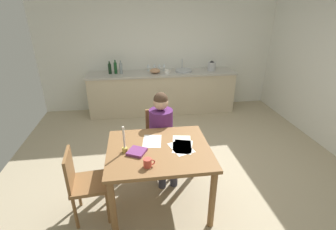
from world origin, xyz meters
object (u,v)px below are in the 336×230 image
at_px(dining_table, 159,157).
at_px(bottle_oil, 110,68).
at_px(chair_side_empty, 84,182).
at_px(book_magazine, 137,152).
at_px(wine_glass_by_kettle, 159,66).
at_px(wine_glass_back_right, 148,66).
at_px(wine_glass_back_left, 154,66).
at_px(teacup_on_counter, 167,72).
at_px(wine_glass_near_sink, 164,65).
at_px(person_seated, 162,131).
at_px(stovetop_kettle, 212,66).
at_px(sink_unit, 183,70).
at_px(bottle_wine_red, 121,68).
at_px(candlestick, 124,145).
at_px(chair_at_table, 160,137).
at_px(mixing_bowl, 155,71).
at_px(coffee_mug, 148,163).
at_px(bottle_vinegar, 115,68).

height_order(dining_table, bottle_oil, bottle_oil).
distance_m(chair_side_empty, book_magazine, 0.67).
relative_size(dining_table, wine_glass_by_kettle, 7.42).
height_order(book_magazine, wine_glass_back_right, wine_glass_back_right).
xyz_separation_m(wine_glass_back_left, teacup_on_counter, (0.23, -0.30, -0.06)).
bearing_deg(dining_table, wine_glass_near_sink, 81.77).
xyz_separation_m(book_magazine, wine_glass_near_sink, (0.67, 3.02, 0.22)).
height_order(person_seated, stovetop_kettle, person_seated).
height_order(sink_unit, wine_glass_near_sink, sink_unit).
distance_m(chair_side_empty, bottle_wine_red, 2.98).
relative_size(chair_side_empty, candlestick, 2.79).
bearing_deg(teacup_on_counter, sink_unit, 21.88).
bearing_deg(person_seated, stovetop_kettle, 58.82).
xyz_separation_m(dining_table, wine_glass_near_sink, (0.43, 2.97, 0.35)).
distance_m(chair_at_table, wine_glass_back_right, 2.29).
xyz_separation_m(chair_side_empty, book_magazine, (0.59, 0.03, 0.31)).
relative_size(chair_side_empty, wine_glass_near_sink, 5.53).
xyz_separation_m(dining_table, candlestick, (-0.37, -0.01, 0.20)).
relative_size(dining_table, teacup_on_counter, 9.05).
relative_size(wine_glass_near_sink, wine_glass_back_right, 1.00).
relative_size(chair_side_empty, mixing_bowl, 3.84).
bearing_deg(sink_unit, chair_side_empty, -119.79).
distance_m(coffee_mug, bottle_oil, 3.22).
relative_size(chair_at_table, wine_glass_by_kettle, 5.76).
bearing_deg(wine_glass_back_right, person_seated, -89.49).
relative_size(bottle_wine_red, mixing_bowl, 1.20).
bearing_deg(mixing_bowl, sink_unit, 5.73).
relative_size(wine_glass_by_kettle, wine_glass_back_right, 1.00).
xyz_separation_m(book_magazine, bottle_vinegar, (-0.36, 2.90, 0.24)).
bearing_deg(stovetop_kettle, bottle_oil, 179.33).
height_order(dining_table, book_magazine, book_magazine).
relative_size(dining_table, wine_glass_back_left, 7.42).
height_order(mixing_bowl, wine_glass_back_right, wine_glass_back_right).
distance_m(bottle_vinegar, stovetop_kettle, 2.06).
relative_size(book_magazine, bottle_vinegar, 0.64).
height_order(chair_at_table, bottle_vinegar, bottle_vinegar).
bearing_deg(book_magazine, teacup_on_counter, 102.66).
distance_m(chair_at_table, coffee_mug, 1.12).
bearing_deg(candlestick, dining_table, 2.20).
bearing_deg(person_seated, teacup_on_counter, 80.61).
bearing_deg(book_magazine, person_seated, 88.40).
height_order(mixing_bowl, wine_glass_by_kettle, wine_glass_by_kettle).
relative_size(person_seated, wine_glass_back_left, 7.76).
relative_size(candlestick, bottle_oil, 1.18).
relative_size(sink_unit, wine_glass_by_kettle, 2.34).
xyz_separation_m(dining_table, stovetop_kettle, (1.46, 2.82, 0.34)).
relative_size(sink_unit, bottle_vinegar, 1.28).
height_order(candlestick, wine_glass_back_right, candlestick).
relative_size(sink_unit, bottle_wine_red, 1.36).
bearing_deg(book_magazine, coffee_mug, -41.81).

